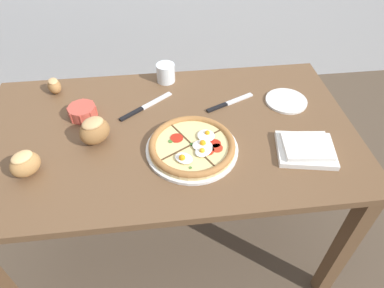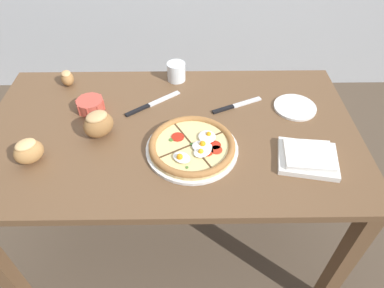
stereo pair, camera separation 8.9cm
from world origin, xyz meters
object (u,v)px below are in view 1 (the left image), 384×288
Objects in this scene: bread_piece_far at (94,130)px; side_saucer at (286,101)px; dining_table at (169,150)px; bread_piece_mid at (25,164)px; bread_piece_near at (54,86)px; knife_main at (146,106)px; pizza at (192,146)px; water_glass at (166,74)px; ramekin_bowl at (82,111)px; napkin_folded at (306,149)px; knife_spare at (229,103)px.

bread_piece_far is 0.83× the size of side_saucer.
side_saucer is at bearing 13.33° from dining_table.
bread_piece_mid is 0.73× the size of side_saucer.
bread_piece_near is 0.39m from bread_piece_far.
pizza is at bearing -96.11° from knife_main.
bread_piece_near is at bearing -176.10° from water_glass.
bread_piece_far reaches higher than dining_table.
dining_table is 4.34× the size of pizza.
water_glass is at bearing 98.17° from pizza.
bread_piece_near is at bearing 121.12° from bread_piece_far.
ramekin_bowl is 0.50× the size of napkin_folded.
napkin_folded is 1.83× the size of bread_piece_mid.
bread_piece_near reaches higher than ramekin_bowl.
water_glass is at bearing 45.24° from bread_piece_mid.
knife_spare is (-0.21, 0.31, -0.01)m from napkin_folded.
napkin_folded reaches higher than side_saucer.
knife_spare is (0.74, 0.29, -0.04)m from bread_piece_mid.
bread_piece_mid is at bearing -148.61° from bread_piece_far.
side_saucer is at bearing 29.17° from pizza.
knife_spare and side_saucer have the same top height.
bread_piece_far reaches higher than ramekin_bowl.
pizza is 0.47m from ramekin_bowl.
napkin_folded is at bearing -0.75° from bread_piece_mid.
side_saucer is (0.76, 0.15, -0.05)m from bread_piece_far.
ramekin_bowl is 0.23m from bread_piece_near.
napkin_folded is 0.75m from bread_piece_far.
water_glass reaches higher than knife_main.
knife_main is 1.03× the size of knife_spare.
bread_piece_mid is at bearing 179.25° from napkin_folded.
bread_piece_mid is (-0.15, -0.28, 0.02)m from ramekin_bowl.
bread_piece_far is at bearing -169.01° from side_saucer.
ramekin_bowl is at bearing 62.10° from bread_piece_mid.
bread_piece_near is (-0.94, 0.47, 0.02)m from napkin_folded.
knife_spare is 1.25× the size of side_saucer.
bread_piece_far is at bearing -173.66° from dining_table.
ramekin_bowl is at bearing -147.99° from water_glass.
bread_piece_far is 0.65× the size of knife_main.
dining_table is 0.19m from pizza.
water_glass reaches higher than ramekin_bowl.
dining_table is 0.36m from water_glass.
dining_table is at bearing 6.34° from bread_piece_far.
ramekin_bowl is at bearing 159.94° from napkin_folded.
bread_piece_far is (0.20, -0.33, 0.02)m from bread_piece_near.
water_glass is (0.28, 0.36, -0.02)m from bread_piece_far.
bread_piece_far is 0.46m from water_glass.
knife_main is (-0.56, 0.32, -0.01)m from napkin_folded.
knife_spare is (0.34, -0.02, 0.00)m from knife_main.
knife_main is (0.38, -0.15, -0.03)m from bread_piece_near.
bread_piece_mid reaches higher than water_glass.
bread_piece_mid reaches higher than knife_main.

